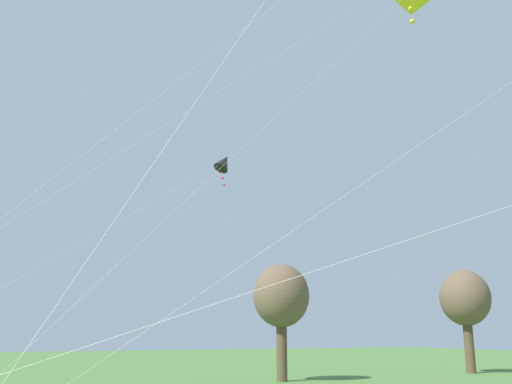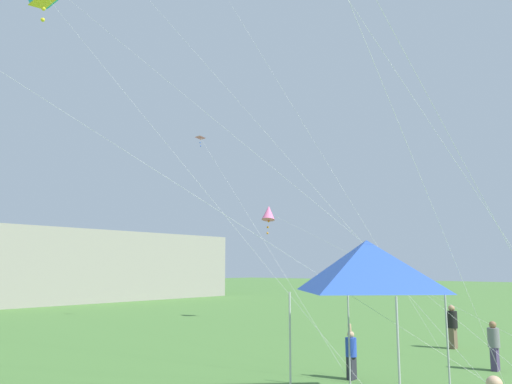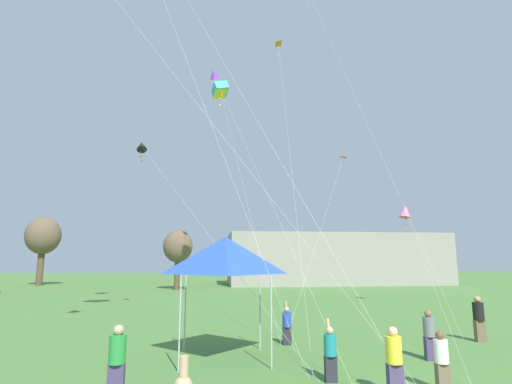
% 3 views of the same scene
% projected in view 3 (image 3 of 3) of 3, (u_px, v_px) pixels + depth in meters
% --- Properties ---
extents(distant_building, '(30.62, 11.25, 7.11)m').
position_uv_depth(distant_building, '(335.00, 259.00, 57.89)').
color(distant_building, gray).
rests_on(distant_building, ground).
extents(tree_near_right, '(3.42, 3.42, 6.91)m').
position_uv_depth(tree_near_right, '(178.00, 247.00, 46.93)').
color(tree_near_right, brown).
rests_on(tree_near_right, ground).
extents(tree_far_centre, '(4.62, 4.62, 9.33)m').
position_uv_depth(tree_far_centre, '(43.00, 236.00, 55.07)').
color(tree_far_centre, brown).
rests_on(tree_far_centre, ground).
extents(festival_tent, '(3.17, 3.17, 4.16)m').
position_uv_depth(festival_tent, '(225.00, 255.00, 14.16)').
color(festival_tent, '#B7B7BC').
rests_on(festival_tent, ground).
extents(person_blue_shirt, '(0.35, 0.35, 1.70)m').
position_uv_depth(person_blue_shirt, '(287.00, 323.00, 16.00)').
color(person_blue_shirt, '#282833').
rests_on(person_blue_shirt, ground).
extents(person_yellow_shirt, '(0.39, 0.39, 1.67)m').
position_uv_depth(person_yellow_shirt, '(394.00, 359.00, 9.94)').
color(person_yellow_shirt, '#473860').
rests_on(person_yellow_shirt, ground).
extents(person_white_shirt, '(0.35, 0.35, 1.49)m').
position_uv_depth(person_white_shirt, '(442.00, 359.00, 10.30)').
color(person_white_shirt, brown).
rests_on(person_white_shirt, ground).
extents(person_green_shirt, '(0.41, 0.41, 1.73)m').
position_uv_depth(person_green_shirt, '(117.00, 358.00, 9.80)').
color(person_green_shirt, '#473860').
rests_on(person_green_shirt, ground).
extents(person_teal_shirt, '(0.35, 0.35, 1.70)m').
position_uv_depth(person_teal_shirt, '(330.00, 351.00, 11.13)').
color(person_teal_shirt, '#282833').
rests_on(person_teal_shirt, ground).
extents(person_black_shirt, '(0.43, 0.43, 1.84)m').
position_uv_depth(person_black_shirt, '(479.00, 317.00, 16.65)').
color(person_black_shirt, brown).
rests_on(person_black_shirt, ground).
extents(person_grey_shirt, '(0.39, 0.39, 1.64)m').
position_uv_depth(person_grey_shirt, '(429.00, 333.00, 13.56)').
color(person_grey_shirt, '#473860').
rests_on(person_grey_shirt, ground).
extents(kite_pink_diamond_0, '(9.37, 20.48, 7.77)m').
position_uv_depth(kite_pink_diamond_0, '(405.00, 211.00, 31.39)').
color(kite_pink_diamond_0, silver).
rests_on(kite_pink_diamond_0, ground).
extents(kite_orange_delta_2, '(3.94, 25.05, 25.23)m').
position_uv_depth(kite_orange_delta_2, '(279.00, 47.00, 39.46)').
color(kite_orange_delta_2, silver).
rests_on(kite_orange_delta_2, ground).
extents(kite_purple_diamond_3, '(4.25, 24.70, 21.05)m').
position_uv_depth(kite_purple_diamond_3, '(214.00, 75.00, 37.05)').
color(kite_purple_diamond_3, silver).
rests_on(kite_purple_diamond_3, ground).
extents(kite_cyan_box_5, '(2.94, 18.65, 19.09)m').
position_uv_depth(kite_cyan_box_5, '(220.00, 90.00, 35.55)').
color(kite_cyan_box_5, silver).
rests_on(kite_cyan_box_5, ground).
extents(kite_black_diamond_6, '(8.33, 16.09, 11.60)m').
position_uv_depth(kite_black_diamond_6, '(142.00, 146.00, 27.11)').
color(kite_black_diamond_6, silver).
rests_on(kite_black_diamond_6, ground).
extents(kite_pink_delta_8, '(8.73, 16.34, 12.32)m').
position_uv_depth(kite_pink_delta_8, '(343.00, 160.00, 33.94)').
color(kite_pink_delta_8, silver).
rests_on(kite_pink_delta_8, ground).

